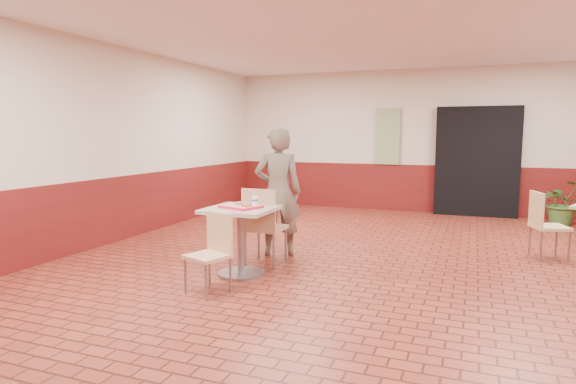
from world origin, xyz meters
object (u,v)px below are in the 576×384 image
(main_table, at_px, (241,230))
(long_john_donut, at_px, (247,205))
(chair_main_front, at_px, (213,248))
(paper_cup, at_px, (255,200))
(chair_main_back, at_px, (263,222))
(ring_donut, at_px, (239,203))
(chair_second_left, at_px, (544,221))
(customer, at_px, (278,192))
(potted_plant, at_px, (563,202))
(serving_tray, at_px, (241,207))

(main_table, height_order, long_john_donut, long_john_donut)
(chair_main_front, distance_m, paper_cup, 0.89)
(chair_main_back, height_order, ring_donut, chair_main_back)
(chair_main_front, bearing_deg, paper_cup, 99.05)
(long_john_donut, bearing_deg, chair_second_left, 33.53)
(long_john_donut, distance_m, chair_second_left, 4.01)
(customer, height_order, long_john_donut, customer)
(main_table, relative_size, potted_plant, 0.97)
(chair_main_back, relative_size, potted_plant, 1.19)
(potted_plant, bearing_deg, paper_cup, -129.38)
(serving_tray, xyz_separation_m, potted_plant, (4.07, 4.92, -0.40))
(chair_main_front, bearing_deg, chair_main_back, 104.69)
(customer, height_order, chair_second_left, customer)
(long_john_donut, xyz_separation_m, paper_cup, (0.03, 0.17, 0.03))
(chair_second_left, bearing_deg, chair_main_back, 100.14)
(ring_donut, distance_m, paper_cup, 0.20)
(main_table, height_order, ring_donut, ring_donut)
(customer, relative_size, ring_donut, 18.52)
(serving_tray, height_order, ring_donut, ring_donut)
(chair_main_front, xyz_separation_m, long_john_donut, (0.11, 0.61, 0.39))
(ring_donut, bearing_deg, potted_plant, 49.56)
(chair_main_back, height_order, chair_second_left, chair_main_back)
(paper_cup, bearing_deg, ring_donut, -166.21)
(chair_main_front, relative_size, long_john_donut, 5.81)
(serving_tray, bearing_deg, potted_plant, 50.41)
(serving_tray, xyz_separation_m, long_john_donut, (0.10, -0.05, 0.03))
(potted_plant, bearing_deg, serving_tray, -129.59)
(ring_donut, distance_m, chair_second_left, 4.08)
(main_table, bearing_deg, ring_donut, 129.46)
(chair_main_front, xyz_separation_m, serving_tray, (0.00, 0.66, 0.35))
(chair_second_left, bearing_deg, potted_plant, -29.61)
(serving_tray, height_order, potted_plant, serving_tray)
(customer, relative_size, potted_plant, 2.11)
(serving_tray, relative_size, long_john_donut, 3.05)
(paper_cup, xyz_separation_m, potted_plant, (3.94, 4.80, -0.47))
(paper_cup, bearing_deg, customer, 95.05)
(paper_cup, height_order, chair_second_left, paper_cup)
(ring_donut, bearing_deg, main_table, -50.54)
(long_john_donut, distance_m, potted_plant, 6.37)
(chair_main_back, distance_m, serving_tray, 0.54)
(serving_tray, distance_m, potted_plant, 6.39)
(customer, relative_size, chair_second_left, 1.95)
(customer, height_order, ring_donut, customer)
(chair_main_back, bearing_deg, main_table, 81.68)
(main_table, height_order, chair_second_left, chair_second_left)
(serving_tray, relative_size, ring_donut, 4.65)
(chair_main_front, xyz_separation_m, chair_main_back, (0.08, 1.12, 0.09))
(chair_main_front, bearing_deg, main_table, 108.41)
(chair_second_left, distance_m, potted_plant, 2.83)
(paper_cup, bearing_deg, long_john_donut, -98.69)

